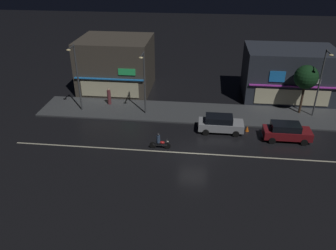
{
  "coord_description": "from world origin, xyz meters",
  "views": [
    {
      "loc": [
        0.51,
        -24.77,
        15.93
      ],
      "look_at": [
        -2.54,
        2.4,
        1.4
      ],
      "focal_mm": 35.87,
      "sensor_mm": 36.0,
      "label": 1
    }
  ],
  "objects_px": {
    "streetlamp_west": "(76,74)",
    "streetlamp_east": "(321,79)",
    "traffic_cone": "(247,129)",
    "streetlamp_mid": "(144,79)",
    "parked_car_trailing": "(287,131)",
    "parked_car_near_kerb": "(220,124)",
    "motorcycle_following": "(159,142)",
    "pedestrian_on_sidewalk": "(109,97)"
  },
  "relations": [
    {
      "from": "streetlamp_mid",
      "to": "parked_car_near_kerb",
      "type": "bearing_deg",
      "value": -19.24
    },
    {
      "from": "motorcycle_following",
      "to": "traffic_cone",
      "type": "distance_m",
      "value": 9.07
    },
    {
      "from": "streetlamp_west",
      "to": "parked_car_near_kerb",
      "type": "distance_m",
      "value": 15.58
    },
    {
      "from": "streetlamp_west",
      "to": "streetlamp_east",
      "type": "height_order",
      "value": "streetlamp_west"
    },
    {
      "from": "streetlamp_west",
      "to": "traffic_cone",
      "type": "xyz_separation_m",
      "value": [
        17.57,
        -2.42,
        -4.11
      ]
    },
    {
      "from": "streetlamp_west",
      "to": "streetlamp_east",
      "type": "bearing_deg",
      "value": 3.19
    },
    {
      "from": "streetlamp_west",
      "to": "pedestrian_on_sidewalk",
      "type": "relative_size",
      "value": 3.86
    },
    {
      "from": "streetlamp_west",
      "to": "motorcycle_following",
      "type": "distance_m",
      "value": 12.11
    },
    {
      "from": "streetlamp_west",
      "to": "traffic_cone",
      "type": "relative_size",
      "value": 13.09
    },
    {
      "from": "streetlamp_west",
      "to": "streetlamp_mid",
      "type": "xyz_separation_m",
      "value": [
        7.07,
        -0.05,
        -0.27
      ]
    },
    {
      "from": "motorcycle_following",
      "to": "traffic_cone",
      "type": "height_order",
      "value": "motorcycle_following"
    },
    {
      "from": "motorcycle_following",
      "to": "traffic_cone",
      "type": "relative_size",
      "value": 3.45
    },
    {
      "from": "motorcycle_following",
      "to": "pedestrian_on_sidewalk",
      "type": "bearing_deg",
      "value": 135.06
    },
    {
      "from": "streetlamp_mid",
      "to": "parked_car_near_kerb",
      "type": "distance_m",
      "value": 8.93
    },
    {
      "from": "pedestrian_on_sidewalk",
      "to": "motorcycle_following",
      "type": "distance_m",
      "value": 11.02
    },
    {
      "from": "parked_car_trailing",
      "to": "traffic_cone",
      "type": "xyz_separation_m",
      "value": [
        -3.4,
        1.26,
        -0.59
      ]
    },
    {
      "from": "motorcycle_following",
      "to": "streetlamp_west",
      "type": "bearing_deg",
      "value": 151.88
    },
    {
      "from": "streetlamp_mid",
      "to": "parked_car_near_kerb",
      "type": "height_order",
      "value": "streetlamp_mid"
    },
    {
      "from": "streetlamp_west",
      "to": "streetlamp_mid",
      "type": "distance_m",
      "value": 7.08
    },
    {
      "from": "traffic_cone",
      "to": "parked_car_trailing",
      "type": "bearing_deg",
      "value": -20.29
    },
    {
      "from": "streetlamp_west",
      "to": "streetlamp_east",
      "type": "xyz_separation_m",
      "value": [
        24.77,
        1.38,
        -0.05
      ]
    },
    {
      "from": "pedestrian_on_sidewalk",
      "to": "parked_car_trailing",
      "type": "xyz_separation_m",
      "value": [
        18.37,
        -5.76,
        -0.13
      ]
    },
    {
      "from": "pedestrian_on_sidewalk",
      "to": "streetlamp_mid",
      "type": "bearing_deg",
      "value": -170.98
    },
    {
      "from": "motorcycle_following",
      "to": "streetlamp_mid",
      "type": "bearing_deg",
      "value": 116.83
    },
    {
      "from": "streetlamp_east",
      "to": "pedestrian_on_sidewalk",
      "type": "bearing_deg",
      "value": 178.2
    },
    {
      "from": "streetlamp_mid",
      "to": "motorcycle_following",
      "type": "bearing_deg",
      "value": -69.54
    },
    {
      "from": "streetlamp_mid",
      "to": "motorcycle_following",
      "type": "distance_m",
      "value": 7.74
    },
    {
      "from": "parked_car_trailing",
      "to": "traffic_cone",
      "type": "relative_size",
      "value": 7.82
    },
    {
      "from": "streetlamp_west",
      "to": "parked_car_near_kerb",
      "type": "bearing_deg",
      "value": -10.57
    },
    {
      "from": "traffic_cone",
      "to": "pedestrian_on_sidewalk",
      "type": "bearing_deg",
      "value": 163.27
    },
    {
      "from": "streetlamp_mid",
      "to": "traffic_cone",
      "type": "distance_m",
      "value": 11.43
    },
    {
      "from": "pedestrian_on_sidewalk",
      "to": "motorcycle_following",
      "type": "relative_size",
      "value": 0.98
    },
    {
      "from": "pedestrian_on_sidewalk",
      "to": "streetlamp_west",
      "type": "bearing_deg",
      "value": 72.9
    },
    {
      "from": "parked_car_near_kerb",
      "to": "parked_car_trailing",
      "type": "xyz_separation_m",
      "value": [
        6.05,
        -0.9,
        0.0
      ]
    },
    {
      "from": "streetlamp_mid",
      "to": "parked_car_trailing",
      "type": "height_order",
      "value": "streetlamp_mid"
    },
    {
      "from": "pedestrian_on_sidewalk",
      "to": "parked_car_trailing",
      "type": "relative_size",
      "value": 0.43
    },
    {
      "from": "streetlamp_mid",
      "to": "streetlamp_west",
      "type": "bearing_deg",
      "value": 179.63
    },
    {
      "from": "streetlamp_west",
      "to": "motorcycle_following",
      "type": "height_order",
      "value": "streetlamp_west"
    },
    {
      "from": "parked_car_near_kerb",
      "to": "traffic_cone",
      "type": "xyz_separation_m",
      "value": [
        2.65,
        0.36,
        -0.59
      ]
    },
    {
      "from": "parked_car_trailing",
      "to": "motorcycle_following",
      "type": "relative_size",
      "value": 2.26
    },
    {
      "from": "pedestrian_on_sidewalk",
      "to": "parked_car_near_kerb",
      "type": "distance_m",
      "value": 13.24
    },
    {
      "from": "streetlamp_mid",
      "to": "pedestrian_on_sidewalk",
      "type": "xyz_separation_m",
      "value": [
        -4.47,
        2.12,
        -3.12
      ]
    }
  ]
}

